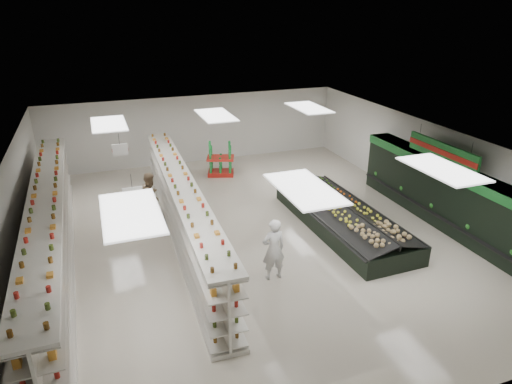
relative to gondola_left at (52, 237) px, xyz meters
name	(u,v)px	position (x,y,z in m)	size (l,w,h in m)	color
floor	(250,233)	(6.06, 0.13, -1.01)	(16.00, 16.00, 0.00)	beige
ceiling	(249,142)	(6.06, 0.13, 2.19)	(14.00, 16.00, 0.02)	white
wall_back	(195,129)	(6.06, 8.13, 0.59)	(14.00, 0.02, 3.20)	silver
wall_front	(400,354)	(6.06, -7.87, 0.59)	(14.00, 0.02, 3.20)	silver
wall_left	(12,222)	(-0.94, 0.13, 0.59)	(0.02, 16.00, 3.20)	silver
wall_right	(426,165)	(13.06, 0.13, 0.59)	(0.02, 16.00, 3.20)	silver
produce_wall_case	(443,190)	(12.59, -1.37, 0.24)	(0.93, 8.00, 2.20)	black
aisle_sign_near	(133,195)	(2.26, -1.87, 1.75)	(0.52, 0.06, 0.75)	white
aisle_sign_far	(120,150)	(2.26, 2.13, 1.75)	(0.52, 0.06, 0.75)	white
hortifruti_banner	(442,152)	(12.31, -1.37, 1.64)	(0.12, 3.20, 0.95)	#1D6D2A
gondola_left	(52,237)	(0.00, 0.00, 0.00)	(1.20, 12.66, 2.19)	white
gondola_center	(183,212)	(3.90, 0.53, -0.08)	(1.19, 11.68, 2.02)	white
produce_island	(342,216)	(9.17, -0.58, -0.58)	(2.42, 6.35, 0.94)	black
soda_endcap	(221,159)	(6.66, 5.85, -0.27)	(1.38, 1.15, 1.51)	#A31A12
shopper_main	(273,249)	(5.78, -2.68, -0.09)	(0.67, 0.44, 1.83)	white
shopper_background	(151,196)	(3.14, 2.45, -0.15)	(0.83, 0.51, 1.72)	#937F5A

